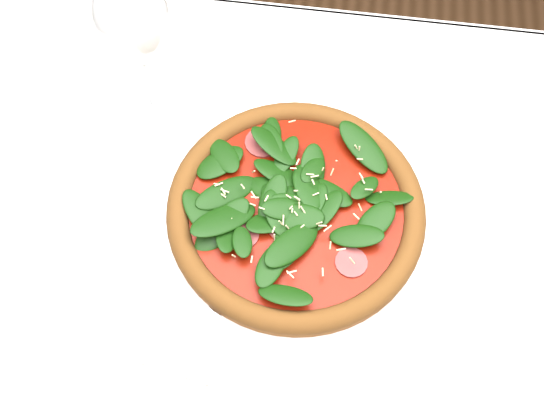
# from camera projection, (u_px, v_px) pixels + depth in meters

# --- Properties ---
(ground) EXTENTS (6.00, 6.00, 0.00)m
(ground) POSITION_uv_depth(u_px,v_px,m) (310.00, 383.00, 1.40)
(ground) COLOR brown
(ground) RESTS_ON ground
(dining_table) EXTENTS (1.21, 0.81, 0.75)m
(dining_table) POSITION_uv_depth(u_px,v_px,m) (336.00, 282.00, 0.82)
(dining_table) COLOR white
(dining_table) RESTS_ON ground
(plate) EXTENTS (0.37, 0.37, 0.02)m
(plate) POSITION_uv_depth(u_px,v_px,m) (295.00, 215.00, 0.75)
(plate) COLOR white
(plate) RESTS_ON dining_table
(pizza) EXTENTS (0.36, 0.36, 0.04)m
(pizza) POSITION_uv_depth(u_px,v_px,m) (296.00, 207.00, 0.73)
(pizza) COLOR #965E24
(pizza) RESTS_ON plate
(wine_glass) EXTENTS (0.09, 0.09, 0.22)m
(wine_glass) POSITION_uv_depth(u_px,v_px,m) (133.00, 24.00, 0.71)
(wine_glass) COLOR white
(wine_glass) RESTS_ON dining_table
(napkin) EXTENTS (0.17, 0.10, 0.01)m
(napkin) POSITION_uv_depth(u_px,v_px,m) (207.00, 349.00, 0.67)
(napkin) COLOR white
(napkin) RESTS_ON dining_table
(fork) EXTENTS (0.03, 0.17, 0.00)m
(fork) POSITION_uv_depth(u_px,v_px,m) (213.00, 320.00, 0.68)
(fork) COLOR silver
(fork) RESTS_ON napkin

